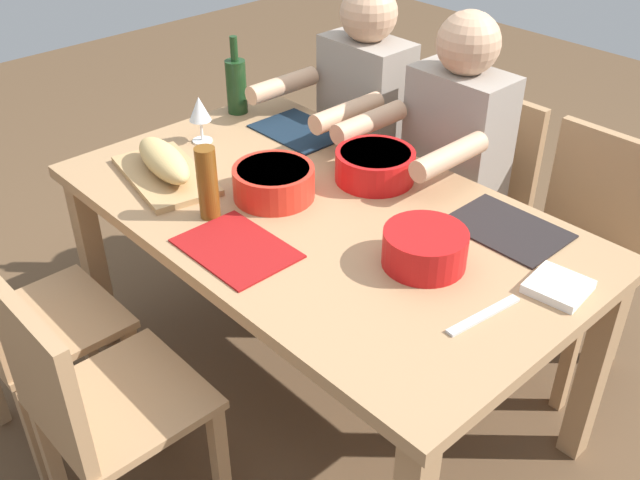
# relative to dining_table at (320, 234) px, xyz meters

# --- Properties ---
(ground_plane) EXTENTS (8.00, 8.00, 0.00)m
(ground_plane) POSITION_rel_dining_table_xyz_m (0.00, 0.00, -0.65)
(ground_plane) COLOR brown
(dining_table) EXTENTS (1.62, 0.94, 0.74)m
(dining_table) POSITION_rel_dining_table_xyz_m (0.00, 0.00, 0.00)
(dining_table) COLOR #A87F56
(dining_table) RESTS_ON ground_plane
(chair_near_center) EXTENTS (0.40, 0.40, 0.85)m
(chair_near_center) POSITION_rel_dining_table_xyz_m (0.00, -0.79, -0.17)
(chair_near_center) COLOR #A87F56
(chair_near_center) RESTS_ON ground_plane
(chair_near_left) EXTENTS (0.40, 0.40, 0.85)m
(chair_near_left) POSITION_rel_dining_table_xyz_m (-0.44, -0.79, -0.17)
(chair_near_left) COLOR #A87F56
(chair_near_left) RESTS_ON ground_plane
(chair_far_center) EXTENTS (0.40, 0.40, 0.85)m
(chair_far_center) POSITION_rel_dining_table_xyz_m (0.00, 0.79, -0.17)
(chair_far_center) COLOR #A87F56
(chair_far_center) RESTS_ON ground_plane
(diner_far_center) EXTENTS (0.41, 0.53, 1.20)m
(diner_far_center) POSITION_rel_dining_table_xyz_m (-0.00, 0.61, 0.05)
(diner_far_center) COLOR #2D2D38
(diner_far_center) RESTS_ON ground_plane
(chair_far_left) EXTENTS (0.40, 0.40, 0.85)m
(chair_far_left) POSITION_rel_dining_table_xyz_m (-0.44, 0.79, -0.17)
(chair_far_left) COLOR #A87F56
(chair_far_left) RESTS_ON ground_plane
(diner_far_left) EXTENTS (0.41, 0.53, 1.20)m
(diner_far_left) POSITION_rel_dining_table_xyz_m (-0.44, 0.61, 0.05)
(diner_far_left) COLOR #2D2D38
(diner_far_left) RESTS_ON ground_plane
(chair_far_right) EXTENTS (0.40, 0.40, 0.85)m
(chair_far_right) POSITION_rel_dining_table_xyz_m (0.44, 0.79, -0.17)
(chair_far_right) COLOR #A87F56
(chair_far_right) RESTS_ON ground_plane
(serving_bowl_pasta) EXTENTS (0.22, 0.22, 0.10)m
(serving_bowl_pasta) POSITION_rel_dining_table_xyz_m (0.39, 0.01, 0.14)
(serving_bowl_pasta) COLOR red
(serving_bowl_pasta) RESTS_ON dining_table
(serving_bowl_greens) EXTENTS (0.25, 0.25, 0.10)m
(serving_bowl_greens) POSITION_rel_dining_table_xyz_m (-0.15, -0.05, 0.14)
(serving_bowl_greens) COLOR red
(serving_bowl_greens) RESTS_ON dining_table
(serving_bowl_fruit) EXTENTS (0.25, 0.25, 0.10)m
(serving_bowl_fruit) POSITION_rel_dining_table_xyz_m (-0.02, 0.25, 0.14)
(serving_bowl_fruit) COLOR red
(serving_bowl_fruit) RESTS_ON dining_table
(cutting_board) EXTENTS (0.43, 0.29, 0.02)m
(cutting_board) POSITION_rel_dining_table_xyz_m (-0.47, -0.23, 0.10)
(cutting_board) COLOR tan
(cutting_board) RESTS_ON dining_table
(bread_loaf) EXTENTS (0.33, 0.17, 0.09)m
(bread_loaf) POSITION_rel_dining_table_xyz_m (-0.47, -0.23, 0.15)
(bread_loaf) COLOR tan
(bread_loaf) RESTS_ON cutting_board
(wine_bottle) EXTENTS (0.08, 0.08, 0.29)m
(wine_bottle) POSITION_rel_dining_table_xyz_m (-0.73, 0.26, 0.20)
(wine_bottle) COLOR #193819
(wine_bottle) RESTS_ON dining_table
(beer_bottle) EXTENTS (0.06, 0.06, 0.22)m
(beer_bottle) POSITION_rel_dining_table_xyz_m (-0.19, -0.26, 0.20)
(beer_bottle) COLOR brown
(beer_bottle) RESTS_ON dining_table
(wine_glass) EXTENTS (0.08, 0.08, 0.17)m
(wine_glass) POSITION_rel_dining_table_xyz_m (-0.61, 0.01, 0.20)
(wine_glass) COLOR silver
(wine_glass) RESTS_ON dining_table
(placemat_near_center) EXTENTS (0.32, 0.23, 0.01)m
(placemat_near_center) POSITION_rel_dining_table_xyz_m (0.00, -0.31, 0.09)
(placemat_near_center) COLOR maroon
(placemat_near_center) RESTS_ON dining_table
(placemat_far_left) EXTENTS (0.32, 0.23, 0.01)m
(placemat_far_left) POSITION_rel_dining_table_xyz_m (-0.44, 0.31, 0.09)
(placemat_far_left) COLOR #142333
(placemat_far_left) RESTS_ON dining_table
(placemat_far_right) EXTENTS (0.32, 0.23, 0.01)m
(placemat_far_right) POSITION_rel_dining_table_xyz_m (0.44, 0.31, 0.09)
(placemat_far_right) COLOR black
(placemat_far_right) RESTS_ON dining_table
(carving_knife) EXTENTS (0.05, 0.23, 0.01)m
(carving_knife) POSITION_rel_dining_table_xyz_m (0.63, -0.05, 0.09)
(carving_knife) COLOR silver
(carving_knife) RESTS_ON dining_table
(napkin_stack) EXTENTS (0.15, 0.15, 0.02)m
(napkin_stack) POSITION_rel_dining_table_xyz_m (0.70, 0.17, 0.10)
(napkin_stack) COLOR white
(napkin_stack) RESTS_ON dining_table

